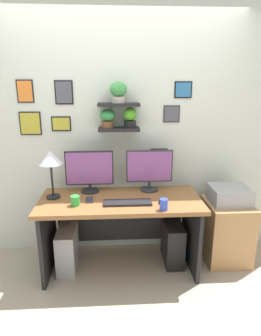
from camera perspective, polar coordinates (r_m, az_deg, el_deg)
The scene contains 15 objects.
ground_plane at distance 3.10m, azimuth -1.90°, elevation -19.11°, with size 8.00×8.00×0.00m, color tan.
back_wall_assembly at distance 2.99m, azimuth -2.42°, elevation 7.93°, with size 4.40×0.24×2.70m.
desk at distance 2.87m, azimuth -2.03°, elevation -9.70°, with size 1.54×0.68×0.75m.
monitor_left at distance 2.87m, azimuth -8.21°, elevation -0.53°, with size 0.48×0.18×0.42m.
monitor_right at distance 2.88m, azimuth 3.79°, elevation -0.20°, with size 0.47×0.18×0.42m.
keyboard at distance 2.62m, azimuth -0.61°, elevation -6.93°, with size 0.44×0.14×0.02m, color black.
computer_mouse at distance 2.64m, azimuth 6.25°, elevation -6.72°, with size 0.06×0.09×0.03m, color black.
desk_lamp at distance 2.74m, azimuth -15.71°, elevation 1.57°, with size 0.22×0.22×0.46m.
cell_phone at distance 2.72m, azimuth -8.22°, elevation -6.33°, with size 0.07×0.14×0.01m, color #2D2D33.
coffee_mug at distance 2.62m, azimuth -10.98°, elevation -6.44°, with size 0.08×0.08×0.09m, color green.
pen_cup at distance 2.50m, azimuth 6.67°, elevation -7.25°, with size 0.07×0.07×0.10m, color blue.
drawer_cabinet at distance 3.23m, azimuth 18.47°, elevation -11.79°, with size 0.44×0.50×0.64m, color tan.
printer at distance 3.07m, azimuth 19.14°, elevation -5.10°, with size 0.38×0.34×0.17m, color #9E9EA3.
computer_tower_left at distance 3.05m, azimuth -12.46°, elevation -15.43°, with size 0.18×0.40×0.42m, color #99999E.
computer_tower_right at distance 3.10m, azimuth 8.40°, elevation -14.47°, with size 0.18×0.40×0.43m, color black.
Camera 1 is at (-0.05, -2.52, 1.79)m, focal length 30.50 mm.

